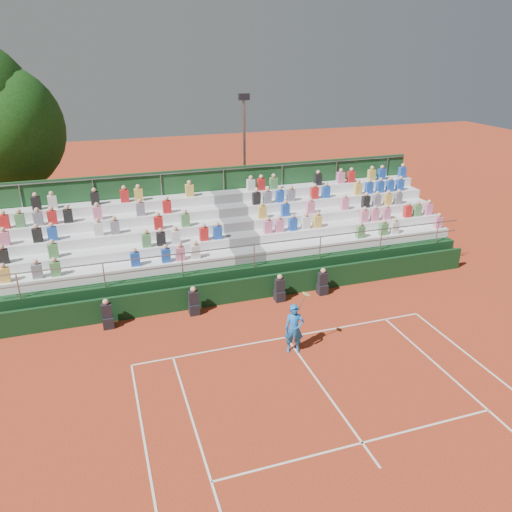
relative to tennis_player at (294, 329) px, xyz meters
name	(u,v)px	position (x,y,z in m)	size (l,w,h in m)	color
ground	(286,337)	(0.09, 0.90, -0.90)	(90.00, 90.00, 0.00)	#AB391C
courtside_wall	(258,288)	(0.09, 4.10, -0.40)	(20.00, 0.15, 1.00)	black
line_officials	(230,298)	(-1.25, 3.65, -0.42)	(9.18, 0.40, 1.19)	black
grandstand	(236,247)	(0.10, 7.34, 0.18)	(20.00, 5.20, 4.40)	black
tennis_player	(294,329)	(0.00, 0.00, 0.00)	(0.91, 0.63, 2.22)	blue
floodlight_mast	(244,150)	(2.35, 13.31, 3.46)	(0.60, 0.25, 7.40)	gray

